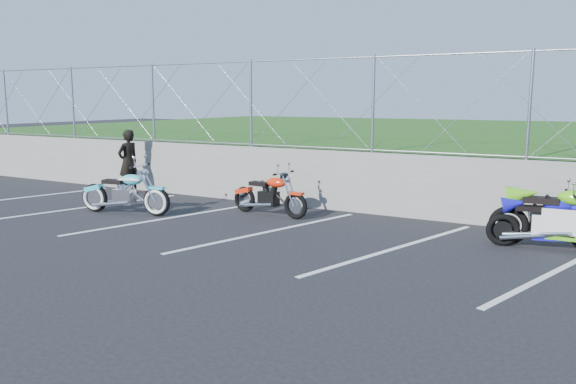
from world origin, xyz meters
The scene contains 10 objects.
ground centered at (0.00, 0.00, 0.00)m, with size 90.00×90.00×0.00m, color black.
retaining_wall centered at (0.00, 3.50, 0.65)m, with size 30.00×0.22×1.30m, color slate.
grass_field centered at (0.00, 13.50, 0.65)m, with size 30.00×20.00×1.30m, color #1D4813.
chain_link_fence centered at (0.00, 3.50, 2.30)m, with size 28.00×0.03×2.00m.
parking_lines centered at (1.20, 1.00, 0.00)m, with size 18.29×4.31×0.01m.
cruiser_turquoise centered at (-3.47, 0.90, 0.42)m, with size 2.10×0.66×1.05m.
naked_orange centered at (-0.74, 2.24, 0.40)m, with size 1.87×0.64×0.93m.
sportbike_green centered at (4.73, 2.18, 0.49)m, with size 2.18×0.78×1.13m.
sportbike_blue centered at (4.52, 2.16, 0.40)m, with size 1.78×0.65×0.94m.
person_standing centered at (-5.28, 2.81, 0.82)m, with size 0.60×0.39×1.64m, color black.
Camera 1 is at (5.15, -7.61, 2.40)m, focal length 35.00 mm.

